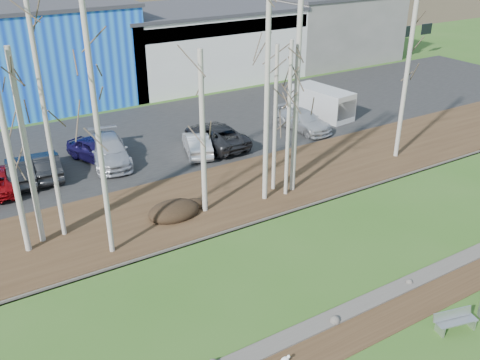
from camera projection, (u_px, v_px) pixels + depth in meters
ground at (411, 358)px, 19.08m from camera, size 200.00×200.00×0.00m
dirt_strip at (369, 324)px, 20.68m from camera, size 80.00×1.80×0.03m
near_bank_rocks at (351, 310)px, 21.46m from camera, size 80.00×0.80×0.50m
river at (290, 261)px, 24.60m from camera, size 80.00×8.00×0.90m
far_bank_rocks at (243, 223)px, 27.75m from camera, size 80.00×0.80×0.46m
far_bank at (213, 197)px, 30.17m from camera, size 80.00×7.00×0.15m
parking_lot at (142, 140)px, 38.22m from camera, size 80.00×14.00×0.14m
building_blue at (5, 56)px, 44.35m from camera, size 20.40×12.24×8.30m
building_white at (198, 42)px, 53.19m from camera, size 18.36×12.24×6.80m
building_grey at (323, 25)px, 60.69m from camera, size 14.28×12.24×7.30m
bench_intact at (455, 321)px, 20.28m from camera, size 1.74×0.88×0.84m
seagull at (285, 359)px, 18.80m from camera, size 0.43×0.20×0.31m
dirt_mound at (174, 210)px, 28.06m from camera, size 2.82×1.99×0.55m
birch_0 at (27, 151)px, 23.92m from camera, size 0.27×0.27×9.36m
birch_1 at (45, 118)px, 23.86m from camera, size 0.22×0.22×12.08m
birch_2 at (10, 155)px, 23.09m from camera, size 0.27×0.27×9.67m
birch_3 at (98, 135)px, 22.59m from camera, size 0.23×0.23×11.63m
birch_4 at (203, 135)px, 26.82m from camera, size 0.27×0.27×8.62m
birch_5 at (275, 121)px, 29.23m from camera, size 0.21×0.21×8.30m
birch_6 at (288, 122)px, 28.57m from camera, size 0.21×0.21×8.65m
birch_7 at (267, 96)px, 27.37m from camera, size 0.27×0.27×11.85m
birch_8 at (296, 101)px, 28.67m from camera, size 0.29×0.29×10.57m
birch_9 at (406, 79)px, 33.19m from camera, size 0.28×0.28×10.35m
car_1 at (46, 165)px, 32.29m from camera, size 1.98×4.46×1.42m
car_3 at (109, 151)px, 34.13m from camera, size 3.21×5.83×1.60m
car_4 at (95, 150)px, 34.42m from camera, size 3.14×4.65×1.47m
car_5 at (197, 144)px, 35.49m from camera, size 2.71×4.49×1.40m
car_6 at (216, 135)px, 36.68m from camera, size 2.77×5.75×1.58m
car_7 at (303, 120)px, 39.63m from camera, size 2.37×5.15×1.46m
car_8 at (20, 171)px, 31.57m from camera, size 1.98×4.46×1.42m
van_white at (324, 103)px, 42.20m from camera, size 2.71×5.31×2.23m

